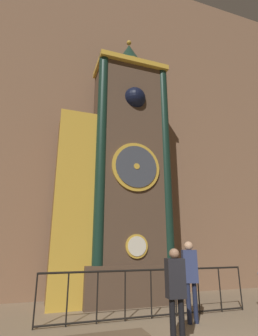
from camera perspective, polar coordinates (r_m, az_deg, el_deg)
The scene contains 5 objects.
cathedral_back_wall at distance 11.96m, azimuth -0.63°, elevation 12.71°, with size 24.00×0.32×15.17m.
clock_tower at distance 9.31m, azimuth -2.17°, elevation -1.13°, with size 4.15×1.84×10.09m.
railing_fence at distance 7.35m, azimuth 4.84°, elevation -25.03°, with size 5.59×0.05×1.15m.
visitor_near at distance 5.41m, azimuth 10.12°, elevation -24.03°, with size 0.36×0.25×1.68m.
visitor_far at distance 7.00m, azimuth 13.16°, elevation -21.25°, with size 0.39×0.31×1.83m.
Camera 1 is at (-3.37, -3.28, 1.73)m, focal length 28.00 mm.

